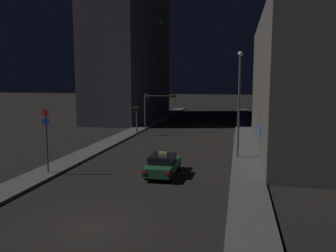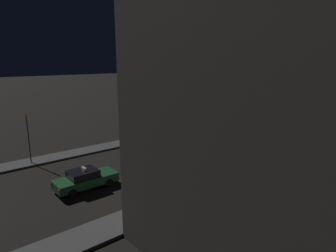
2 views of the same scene
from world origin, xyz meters
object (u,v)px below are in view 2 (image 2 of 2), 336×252
(sign_pole_left, at_px, (28,134))
(street_lamp_near_block, at_px, (195,119))
(traffic_light_left_kerb, at_px, (184,114))
(traffic_light_overhead, at_px, (214,105))
(taxi, at_px, (85,179))

(sign_pole_left, relative_size, street_lamp_near_block, 0.51)
(traffic_light_left_kerb, relative_size, street_lamp_near_block, 0.41)
(traffic_light_overhead, height_order, traffic_light_left_kerb, traffic_light_overhead)
(traffic_light_overhead, height_order, sign_pole_left, traffic_light_overhead)
(traffic_light_left_kerb, xyz_separation_m, sign_pole_left, (-1.04, -17.49, 0.21))
(traffic_light_left_kerb, bearing_deg, sign_pole_left, -93.40)
(traffic_light_left_kerb, xyz_separation_m, street_lamp_near_block, (11.74, -9.99, 2.58))
(taxi, xyz_separation_m, sign_pole_left, (-7.77, -1.56, 2.02))
(sign_pole_left, height_order, street_lamp_near_block, street_lamp_near_block)
(taxi, distance_m, traffic_light_overhead, 20.40)
(traffic_light_left_kerb, distance_m, street_lamp_near_block, 15.63)
(traffic_light_overhead, bearing_deg, taxi, -75.34)
(traffic_light_overhead, bearing_deg, sign_pole_left, -97.17)
(sign_pole_left, bearing_deg, street_lamp_near_block, 30.40)
(traffic_light_overhead, xyz_separation_m, street_lamp_near_block, (10.12, -13.63, 1.63))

